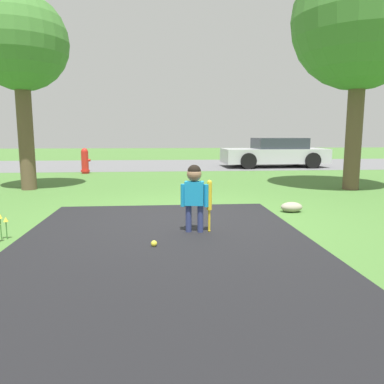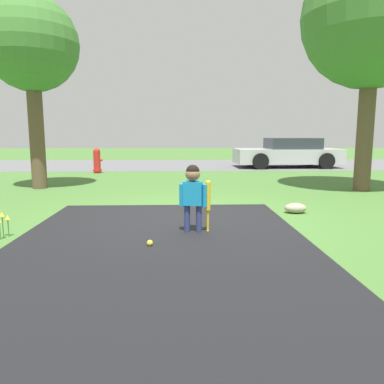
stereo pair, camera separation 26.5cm
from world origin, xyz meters
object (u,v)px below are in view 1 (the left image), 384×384
Objects in this scene: parked_car at (275,153)px; sports_ball at (154,244)px; fire_hydrant at (85,161)px; child at (195,189)px; baseball_bat at (209,198)px; tree_near_driveway at (20,45)px; tree_far_lawn at (361,21)px.

sports_ball is at bearing 64.35° from parked_car.
parked_car is (7.17, 1.98, 0.14)m from fire_hydrant.
child reaches higher than baseball_bat.
tree_near_driveway is (-3.81, 4.30, 2.87)m from baseball_bat.
child is 1.07× the size of fire_hydrant.
child is 0.24m from baseball_bat.
parked_car is 0.76× the size of tree_far_lawn.
fire_hydrant is at bearing 120.71° from child.
tree_near_driveway is at bearing -99.68° from fire_hydrant.
child is at bearing -138.41° from tree_far_lawn.
baseball_bat is at bearing -68.18° from fire_hydrant.
child is 0.99m from sports_ball.
sports_ball is 0.09× the size of fire_hydrant.
fire_hydrant is 0.19× the size of tree_near_driveway.
tree_far_lawn reaches higher than fire_hydrant.
tree_far_lawn reaches higher than tree_near_driveway.
fire_hydrant is at bearing 111.82° from baseball_bat.
baseball_bat is 6.42m from tree_near_driveway.
parked_car reaches higher than sports_ball.
tree_far_lawn is at bearing 42.52° from sports_ball.
tree_near_driveway reaches higher than sports_ball.
fire_hydrant is 0.16× the size of tree_far_lawn.
sports_ball is at bearing -58.00° from tree_near_driveway.
baseball_bat is 0.16× the size of tree_near_driveway.
baseball_bat is (0.20, -0.00, -0.13)m from child.
tree_near_driveway is at bearing 140.15° from child.
tree_far_lawn is (4.65, 4.26, 3.81)m from sports_ball.
sports_ball is 0.02× the size of tree_near_driveway.
sports_ball is at bearing -74.06° from fire_hydrant.
sports_ball is 7.37m from tree_far_lawn.
fire_hydrant is 0.21× the size of parked_car.
parked_car reaches higher than baseball_bat.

